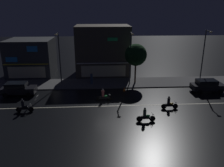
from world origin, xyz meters
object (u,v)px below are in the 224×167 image
Objects in this scene: streetlamp_mid at (131,54)px; parked_car_near_kerb at (207,86)px; pedestrian_on_sidewalk at (92,79)px; motorcycle_trailing_far at (169,104)px; motorcycle_following at (104,96)px; motorcycle_lead at (146,116)px; streetlamp_east at (204,53)px; streetlamp_west at (59,55)px; parked_car_trailing at (18,89)px; motorcycle_opposite_lane at (24,107)px; traffic_cone at (124,89)px.

streetlamp_mid is 11.19m from parked_car_near_kerb.
motorcycle_trailing_far is (8.85, -8.97, -0.32)m from pedestrian_on_sidewalk.
motorcycle_following is (-13.97, -2.37, -0.24)m from parked_car_near_kerb.
streetlamp_mid is at bearing -82.47° from motorcycle_lead.
streetlamp_east is 4.45× the size of pedestrian_on_sidewalk.
parked_car_trailing is (-4.90, -3.80, -3.63)m from streetlamp_west.
motorcycle_opposite_lane is at bearing -4.08° from motorcycle_trailing_far.
streetlamp_west is 0.99× the size of streetlamp_mid.
motorcycle_following and motorcycle_trailing_far have the same top height.
motorcycle_opposite_lane is (-23.21, -8.20, -4.02)m from streetlamp_east.
motorcycle_following is at bearing -13.79° from parked_car_trailing.
streetlamp_east is at bearing 11.32° from traffic_cone.
streetlamp_east is at bearing -134.53° from motorcycle_trailing_far.
streetlamp_west is 13.50× the size of traffic_cone.
motorcycle_lead is 12.99m from motorcycle_opposite_lane.
streetlamp_east is at bearing -157.23° from motorcycle_opposite_lane.
streetlamp_mid is 13.61× the size of traffic_cone.
motorcycle_trailing_far is (3.25, -8.54, -3.90)m from streetlamp_mid.
motorcycle_lead is 1.00× the size of motorcycle_following.
streetlamp_west reaches higher than motorcycle_trailing_far.
parked_car_near_kerb is at bearing -19.00° from streetlamp_mid.
streetlamp_mid is 10.56m from streetlamp_east.
motorcycle_lead is 1.00× the size of motorcycle_opposite_lane.
streetlamp_west is at bearing 177.67° from streetlamp_east.
streetlamp_mid is 3.94× the size of motorcycle_trailing_far.
motorcycle_trailing_far is at bearing -69.15° from streetlamp_mid.
motorcycle_following and motorcycle_opposite_lane have the same top height.
motorcycle_lead is at bearing -50.33° from motorcycle_following.
motorcycle_lead is at bearing -83.07° from traffic_cone.
streetlamp_west is 4.28× the size of pedestrian_on_sidewalk.
pedestrian_on_sidewalk reaches higher than traffic_cone.
traffic_cone is (-11.64, -2.33, -4.38)m from streetlamp_east.
streetlamp_west is at bearing -102.64° from motorcycle_opposite_lane.
streetlamp_east reaches higher than pedestrian_on_sidewalk.
streetlamp_mid is 4.31× the size of pedestrian_on_sidewalk.
pedestrian_on_sidewalk is 3.16× the size of traffic_cone.
streetlamp_mid is 5.04m from traffic_cone.
traffic_cone is at bearing -168.68° from streetlamp_east.
streetlamp_east is 5.05m from parked_car_near_kerb.
motorcycle_following is 1.00× the size of motorcycle_opposite_lane.
traffic_cone is at bearing -19.43° from streetlamp_west.
parked_car_trailing is 5.74m from motorcycle_opposite_lane.
motorcycle_trailing_far is (15.90, -0.18, 0.00)m from motorcycle_opposite_lane.
streetlamp_east is 11.83m from motorcycle_trailing_far.
streetlamp_mid is at bearing -146.61° from pedestrian_on_sidewalk.
traffic_cone is at bearing 52.92° from motorcycle_following.
motorcycle_following is at bearing 142.40° from pedestrian_on_sidewalk.
motorcycle_trailing_far is (-7.31, -8.38, -4.02)m from streetlamp_east.
traffic_cone is at bearing -149.79° from motorcycle_opposite_lane.
motorcycle_following is (1.62, -6.25, -0.32)m from pedestrian_on_sidewalk.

